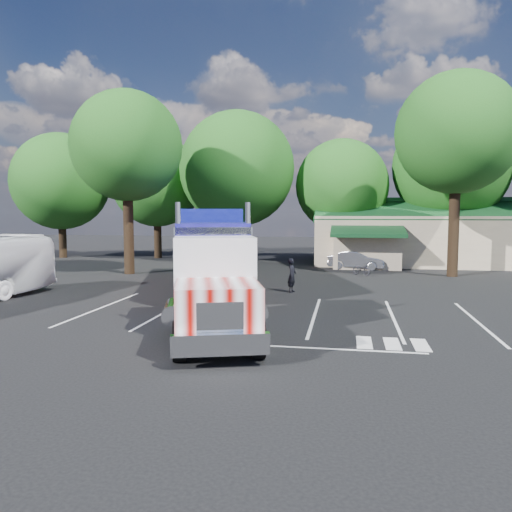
% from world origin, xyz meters
% --- Properties ---
extents(ground, '(120.00, 120.00, 0.00)m').
position_xyz_m(ground, '(0.00, 0.00, 0.00)').
color(ground, black).
rests_on(ground, ground).
extents(event_hall, '(24.20, 14.12, 5.55)m').
position_xyz_m(event_hall, '(13.74, 17.81, 2.21)').
color(event_hall, '#C1AF8F').
rests_on(event_hall, ground).
extents(tree_row_a, '(9.00, 9.00, 11.68)m').
position_xyz_m(tree_row_a, '(-22.00, 16.50, 7.16)').
color(tree_row_a, black).
rests_on(tree_row_a, ground).
extents(tree_row_b, '(8.40, 8.40, 11.35)m').
position_xyz_m(tree_row_b, '(-13.00, 17.80, 7.13)').
color(tree_row_b, black).
rests_on(tree_row_b, ground).
extents(tree_row_c, '(10.00, 10.00, 13.05)m').
position_xyz_m(tree_row_c, '(-5.00, 16.20, 8.04)').
color(tree_row_c, black).
rests_on(tree_row_c, ground).
extents(tree_row_d, '(8.00, 8.00, 10.60)m').
position_xyz_m(tree_row_d, '(4.00, 17.50, 6.58)').
color(tree_row_d, black).
rests_on(tree_row_d, ground).
extents(tree_row_e, '(9.60, 9.60, 12.90)m').
position_xyz_m(tree_row_e, '(13.00, 18.00, 8.09)').
color(tree_row_e, black).
rests_on(tree_row_e, ground).
extents(tree_near_left, '(7.60, 7.60, 12.65)m').
position_xyz_m(tree_near_left, '(-10.50, 6.00, 8.81)').
color(tree_near_left, black).
rests_on(tree_near_left, ground).
extents(tree_near_right, '(8.00, 8.00, 13.50)m').
position_xyz_m(tree_near_right, '(11.50, 8.50, 9.46)').
color(tree_near_right, black).
rests_on(tree_near_right, ground).
extents(semi_truck, '(9.25, 22.09, 4.67)m').
position_xyz_m(semi_truck, '(-2.49, -2.07, 2.64)').
color(semi_truck, black).
rests_on(semi_truck, ground).
extents(woman, '(0.57, 0.74, 1.83)m').
position_xyz_m(woman, '(1.60, 0.00, 0.91)').
color(woman, black).
rests_on(woman, ground).
extents(bicycle, '(1.51, 1.72, 0.90)m').
position_xyz_m(bicycle, '(5.50, 8.00, 0.45)').
color(bicycle, black).
rests_on(bicycle, ground).
extents(silver_sedan, '(4.34, 1.88, 1.39)m').
position_xyz_m(silver_sedan, '(5.21, 11.64, 0.70)').
color(silver_sedan, '#93959A').
rests_on(silver_sedan, ground).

